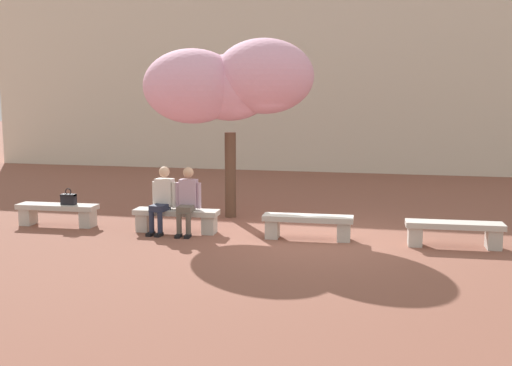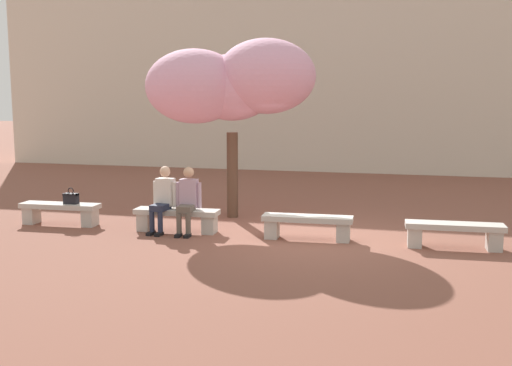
% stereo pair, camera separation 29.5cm
% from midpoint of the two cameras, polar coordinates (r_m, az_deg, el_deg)
% --- Properties ---
extents(ground_plane, '(100.00, 100.00, 0.00)m').
position_cam_midpoint_polar(ground_plane, '(11.26, 4.19, -5.36)').
color(ground_plane, brown).
extents(building_facade, '(28.00, 4.00, 7.56)m').
position_cam_midpoint_polar(building_facade, '(23.29, 9.23, 10.84)').
color(building_facade, beige).
rests_on(building_facade, ground).
extents(stone_bench_west_end, '(1.69, 0.51, 0.45)m').
position_cam_midpoint_polar(stone_bench_west_end, '(13.05, -19.00, -2.58)').
color(stone_bench_west_end, '#BCB7AD').
rests_on(stone_bench_west_end, ground).
extents(stone_bench_near_west, '(1.69, 0.51, 0.45)m').
position_cam_midpoint_polar(stone_bench_near_west, '(11.87, -8.31, -3.24)').
color(stone_bench_near_west, '#BCB7AD').
rests_on(stone_bench_near_west, ground).
extents(stone_bench_center, '(1.69, 0.51, 0.45)m').
position_cam_midpoint_polar(stone_bench_center, '(11.19, 4.20, -3.87)').
color(stone_bench_center, '#BCB7AD').
rests_on(stone_bench_center, ground).
extents(stone_bench_near_east, '(1.69, 0.51, 0.45)m').
position_cam_midpoint_polar(stone_bench_near_east, '(11.09, 17.62, -4.34)').
color(stone_bench_near_east, '#BCB7AD').
rests_on(stone_bench_near_east, ground).
extents(person_seated_left, '(0.51, 0.70, 1.29)m').
position_cam_midpoint_polar(person_seated_left, '(11.85, -9.59, -1.33)').
color(person_seated_left, black).
rests_on(person_seated_left, ground).
extents(person_seated_right, '(0.51, 0.70, 1.29)m').
position_cam_midpoint_polar(person_seated_right, '(11.66, -7.27, -1.43)').
color(person_seated_right, black).
rests_on(person_seated_right, ground).
extents(handbag, '(0.30, 0.15, 0.34)m').
position_cam_midpoint_polar(handbag, '(12.88, -18.06, -1.41)').
color(handbag, black).
rests_on(handbag, stone_bench_west_end).
extents(cherry_tree_main, '(3.61, 2.44, 3.87)m').
position_cam_midpoint_polar(cherry_tree_main, '(12.98, -3.20, 9.46)').
color(cherry_tree_main, '#513828').
rests_on(cherry_tree_main, ground).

